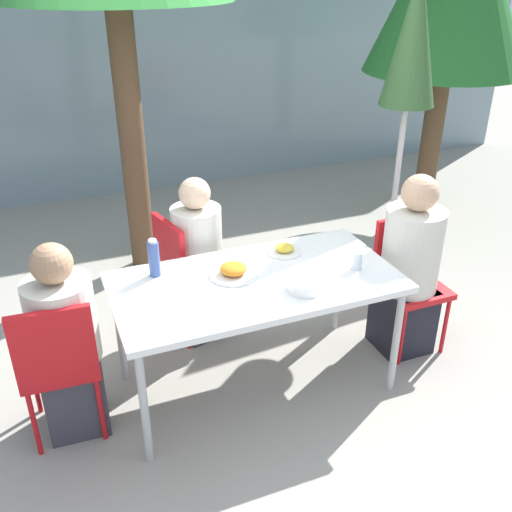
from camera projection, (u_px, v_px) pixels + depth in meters
ground_plane at (256, 383)px, 3.59m from camera, size 24.00×24.00×0.00m
building_facade at (123, 53)px, 5.94m from camera, size 10.00×0.20×3.00m
dining_table at (256, 288)px, 3.27m from camera, size 1.63×0.83×0.75m
chair_left at (58, 359)px, 2.96m from camera, size 0.42×0.42×0.88m
person_left at (67, 347)px, 3.04m from camera, size 0.35×0.35×1.15m
chair_right at (407, 272)px, 3.78m from camera, size 0.40×0.40×0.88m
person_right at (409, 272)px, 3.67m from camera, size 0.37×0.37×1.24m
chair_far at (185, 267)px, 3.84m from camera, size 0.48×0.48×0.88m
person_far at (198, 264)px, 3.84m from camera, size 0.36×0.36×1.16m
closed_umbrella at (412, 52)px, 3.89m from camera, size 0.39×0.39×2.37m
plate_0 at (233, 271)px, 3.27m from camera, size 0.28×0.28×0.08m
plate_1 at (284, 250)px, 3.52m from camera, size 0.21×0.21×0.06m
bottle at (154, 258)px, 3.23m from camera, size 0.07×0.07×0.23m
drinking_cup at (357, 260)px, 3.33m from camera, size 0.06×0.06×0.11m
salad_bowl at (305, 285)px, 3.12m from camera, size 0.19×0.19×0.06m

